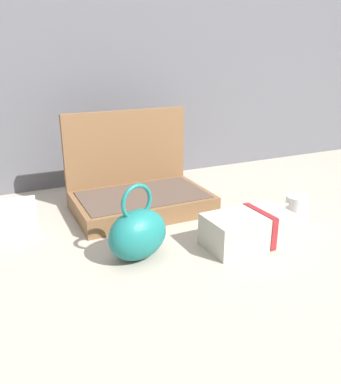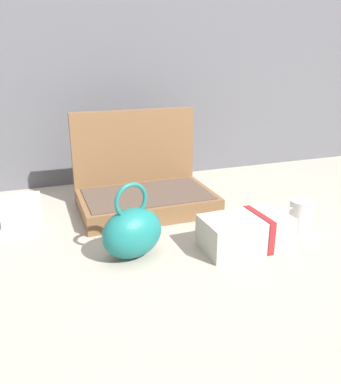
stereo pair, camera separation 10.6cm
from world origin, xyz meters
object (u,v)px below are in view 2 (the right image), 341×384
at_px(open_suitcase, 143,187).
at_px(info_card_left, 21,211).
at_px(coffee_mug, 300,216).
at_px(teal_pouch_handbag, 132,232).
at_px(cream_toiletry_bag, 246,232).

distance_m(open_suitcase, info_card_left, 0.41).
bearing_deg(coffee_mug, teal_pouch_handbag, 178.38).
height_order(open_suitcase, info_card_left, open_suitcase).
xyz_separation_m(open_suitcase, coffee_mug, (0.40, -0.36, -0.02)).
bearing_deg(teal_pouch_handbag, open_suitcase, 69.36).
bearing_deg(coffee_mug, info_card_left, 158.88).
bearing_deg(coffee_mug, cream_toiletry_bag, -168.79).
xyz_separation_m(coffee_mug, info_card_left, (-0.81, 0.31, 0.01)).
height_order(cream_toiletry_bag, info_card_left, info_card_left).
bearing_deg(open_suitcase, info_card_left, -173.64).
height_order(teal_pouch_handbag, info_card_left, teal_pouch_handbag).
bearing_deg(coffee_mug, open_suitcase, 137.97).
bearing_deg(info_card_left, teal_pouch_handbag, -42.48).
height_order(open_suitcase, cream_toiletry_bag, open_suitcase).
relative_size(cream_toiletry_bag, info_card_left, 2.00).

